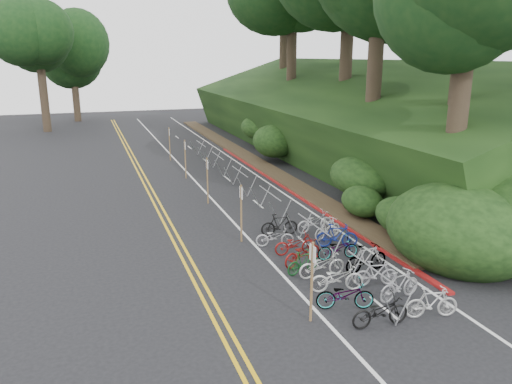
% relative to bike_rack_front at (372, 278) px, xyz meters
% --- Properties ---
extents(ground, '(120.00, 120.00, 0.00)m').
position_rel_bike_rack_front_xyz_m(ground, '(-2.82, 1.63, -0.91)').
color(ground, black).
rests_on(ground, ground).
extents(road_markings, '(7.47, 80.00, 0.01)m').
position_rel_bike_rack_front_xyz_m(road_markings, '(-2.19, 11.73, -0.91)').
color(road_markings, gold).
rests_on(road_markings, ground).
extents(red_curb, '(0.25, 28.00, 0.10)m').
position_rel_bike_rack_front_xyz_m(red_curb, '(2.88, 13.63, -0.86)').
color(red_curb, maroon).
rests_on(red_curb, ground).
extents(embankment, '(14.30, 48.14, 9.11)m').
position_rel_bike_rack_front_xyz_m(embankment, '(10.14, 20.67, 1.66)').
color(embankment, black).
rests_on(embankment, ground).
extents(bike_rack_front, '(1.18, 3.03, 1.26)m').
position_rel_bike_rack_front_xyz_m(bike_rack_front, '(0.00, 0.00, 0.00)').
color(bike_rack_front, gray).
rests_on(bike_rack_front, ground).
extents(bike_racks_rest, '(1.14, 23.00, 1.17)m').
position_rel_bike_rack_front_xyz_m(bike_racks_rest, '(0.18, 14.63, -0.06)').
color(bike_racks_rest, gray).
rests_on(bike_racks_rest, ground).
extents(signpost_near, '(0.08, 0.40, 2.51)m').
position_rel_bike_rack_front_xyz_m(signpost_near, '(-2.24, -0.33, 0.52)').
color(signpost_near, brown).
rests_on(signpost_near, ground).
extents(signposts_rest, '(0.08, 18.40, 2.50)m').
position_rel_bike_rack_front_xyz_m(signposts_rest, '(-2.22, 15.63, 0.52)').
color(signposts_rest, brown).
rests_on(signposts_rest, ground).
extents(bike_front, '(0.77, 1.49, 0.86)m').
position_rel_bike_rack_front_xyz_m(bike_front, '(-1.06, 2.85, -0.48)').
color(bike_front, '#144C1E').
rests_on(bike_front, ground).
extents(bike_valet, '(3.40, 9.86, 1.07)m').
position_rel_bike_rack_front_xyz_m(bike_valet, '(0.16, 2.76, -0.43)').
color(bike_valet, black).
rests_on(bike_valet, ground).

